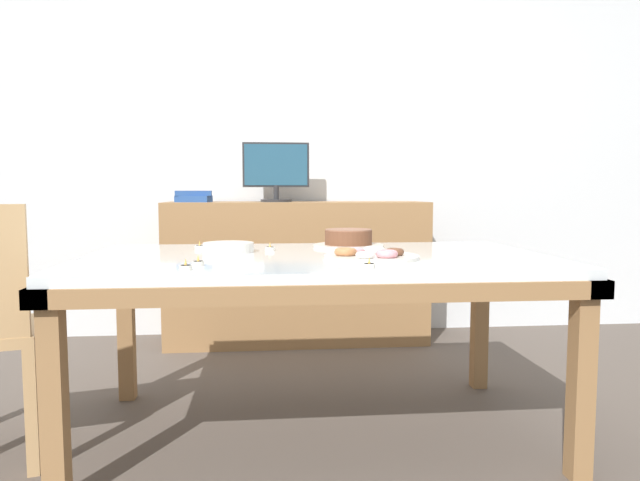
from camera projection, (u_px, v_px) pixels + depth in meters
The scene contains 14 objects.
ground_plane at pixel (317, 432), 2.33m from camera, with size 12.00×12.00×0.00m, color #564C44.
wall_back at pixel (294, 145), 3.93m from camera, with size 8.00×0.10×2.60m, color silver.
dining_table at pixel (317, 274), 2.27m from camera, with size 1.84×1.05×0.73m.
sideboard at pixel (297, 272), 3.71m from camera, with size 1.67×0.44×0.91m.
computer_monitor at pixel (276, 172), 3.64m from camera, with size 0.42×0.20×0.38m.
book_stack at pixel (194, 196), 3.60m from camera, with size 0.23×0.19×0.07m.
cake_chocolate_round at pixel (348, 239), 2.58m from camera, with size 0.32×0.32×0.08m.
pastry_platter at pixel (371, 255), 2.13m from camera, with size 0.36×0.36×0.04m.
plate_stack at pixel (228, 247), 2.37m from camera, with size 0.21×0.21×0.04m.
tealight_near_cakes at pixel (198, 263), 1.94m from camera, with size 0.04×0.04×0.04m.
tealight_right_edge at pixel (186, 267), 1.83m from camera, with size 0.04×0.04×0.04m.
tealight_centre at pixel (270, 248), 2.42m from camera, with size 0.04×0.04×0.04m.
tealight_left_edge at pixel (200, 247), 2.49m from camera, with size 0.04×0.04×0.04m.
tealight_near_front at pixel (369, 265), 1.88m from camera, with size 0.04×0.04×0.04m.
Camera 1 is at (-0.20, -2.24, 0.98)m, focal length 32.00 mm.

